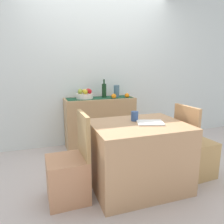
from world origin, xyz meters
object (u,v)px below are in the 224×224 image
at_px(ceramic_vase, 117,91).
at_px(chair_near_window, 69,175).
at_px(sideboard_console, 100,122).
at_px(dining_table, 138,156).
at_px(open_book, 150,123).
at_px(coffee_cup, 135,116).
at_px(chair_by_corner, 194,155).
at_px(wine_bottle, 104,90).
at_px(fruit_bowl, 85,96).

height_order(ceramic_vase, chair_near_window, ceramic_vase).
relative_size(sideboard_console, ceramic_vase, 5.65).
height_order(ceramic_vase, dining_table, ceramic_vase).
bearing_deg(chair_near_window, open_book, -1.97).
bearing_deg(coffee_cup, dining_table, -93.33).
bearing_deg(chair_by_corner, dining_table, 179.91).
relative_size(open_book, coffee_cup, 2.61).
xyz_separation_m(sideboard_console, dining_table, (0.06, -1.36, -0.04)).
bearing_deg(ceramic_vase, chair_near_window, -126.58).
xyz_separation_m(wine_bottle, ceramic_vase, (0.22, 0.00, -0.02)).
relative_size(wine_bottle, chair_near_window, 0.34).
relative_size(fruit_bowl, dining_table, 0.26).
bearing_deg(wine_bottle, chair_near_window, -120.18).
xyz_separation_m(fruit_bowl, wine_bottle, (0.33, 0.00, 0.08)).
xyz_separation_m(ceramic_vase, chair_near_window, (-1.01, -1.36, -0.66)).
bearing_deg(coffee_cup, fruit_bowl, 104.53).
distance_m(ceramic_vase, coffee_cup, 1.25).
bearing_deg(fruit_bowl, sideboard_console, 0.00).
relative_size(wine_bottle, dining_table, 0.30).
bearing_deg(ceramic_vase, coffee_cup, -100.48).
xyz_separation_m(dining_table, open_book, (0.12, -0.03, 0.38)).
relative_size(sideboard_console, coffee_cup, 10.67).
height_order(sideboard_console, ceramic_vase, ceramic_vase).
bearing_deg(sideboard_console, fruit_bowl, 180.00).
relative_size(ceramic_vase, dining_table, 0.20).
height_order(fruit_bowl, coffee_cup, fruit_bowl).
relative_size(chair_near_window, chair_by_corner, 1.00).
xyz_separation_m(fruit_bowl, ceramic_vase, (0.54, 0.00, 0.06)).
bearing_deg(chair_near_window, fruit_bowl, 71.17).
bearing_deg(fruit_bowl, chair_near_window, -108.83).
height_order(wine_bottle, dining_table, wine_bottle).
height_order(wine_bottle, chair_near_window, wine_bottle).
bearing_deg(coffee_cup, chair_near_window, -170.39).
xyz_separation_m(chair_near_window, chair_by_corner, (1.54, -0.00, 0.00)).
bearing_deg(wine_bottle, coffee_cup, -90.40).
xyz_separation_m(ceramic_vase, open_book, (-0.11, -1.39, -0.18)).
bearing_deg(wine_bottle, open_book, -85.76).
distance_m(fruit_bowl, coffee_cup, 1.27).
relative_size(sideboard_console, open_book, 4.09).
relative_size(ceramic_vase, chair_near_window, 0.23).
bearing_deg(ceramic_vase, sideboard_console, 180.00).
height_order(chair_near_window, chair_by_corner, same).
bearing_deg(ceramic_vase, open_book, -94.74).
bearing_deg(fruit_bowl, dining_table, -77.14).
relative_size(wine_bottle, open_book, 1.09).
height_order(fruit_bowl, open_book, fruit_bowl).
relative_size(coffee_cup, chair_near_window, 0.12).
xyz_separation_m(fruit_bowl, chair_by_corner, (1.08, -1.36, -0.61)).
bearing_deg(wine_bottle, sideboard_console, 180.00).
relative_size(dining_table, open_book, 3.63).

